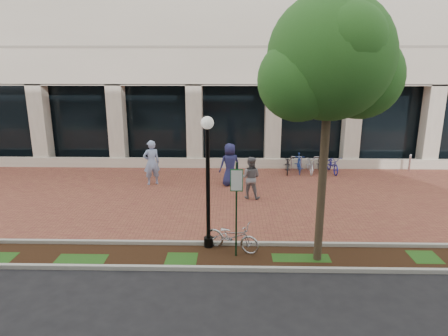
{
  "coord_description": "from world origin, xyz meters",
  "views": [
    {
      "loc": [
        -0.04,
        -15.41,
        5.32
      ],
      "look_at": [
        -0.37,
        -0.8,
        1.4
      ],
      "focal_mm": 32.0,
      "sensor_mm": 36.0,
      "label": 1
    }
  ],
  "objects_px": {
    "parking_sign": "(236,199)",
    "lamppost": "(208,175)",
    "pedestrian_left": "(152,163)",
    "bollard": "(410,163)",
    "locked_bicycle": "(232,236)",
    "pedestrian_right": "(230,165)",
    "pedestrian_mid": "(250,178)",
    "bike_rack_cluster": "(310,164)",
    "street_tree": "(332,65)"
  },
  "relations": [
    {
      "from": "pedestrian_left",
      "to": "bollard",
      "type": "relative_size",
      "value": 2.26
    },
    {
      "from": "pedestrian_left",
      "to": "street_tree",
      "type": "bearing_deg",
      "value": 107.77
    },
    {
      "from": "pedestrian_mid",
      "to": "bollard",
      "type": "height_order",
      "value": "pedestrian_mid"
    },
    {
      "from": "parking_sign",
      "to": "locked_bicycle",
      "type": "relative_size",
      "value": 1.63
    },
    {
      "from": "lamppost",
      "to": "pedestrian_right",
      "type": "xyz_separation_m",
      "value": [
        0.58,
        6.11,
        -1.25
      ]
    },
    {
      "from": "lamppost",
      "to": "street_tree",
      "type": "height_order",
      "value": "street_tree"
    },
    {
      "from": "pedestrian_left",
      "to": "bike_rack_cluster",
      "type": "distance_m",
      "value": 7.72
    },
    {
      "from": "lamppost",
      "to": "pedestrian_mid",
      "type": "distance_m",
      "value": 4.81
    },
    {
      "from": "pedestrian_mid",
      "to": "parking_sign",
      "type": "bearing_deg",
      "value": 96.98
    },
    {
      "from": "street_tree",
      "to": "pedestrian_left",
      "type": "bearing_deg",
      "value": 131.23
    },
    {
      "from": "locked_bicycle",
      "to": "pedestrian_right",
      "type": "xyz_separation_m",
      "value": [
        -0.12,
        6.32,
        0.51
      ]
    },
    {
      "from": "locked_bicycle",
      "to": "pedestrian_left",
      "type": "distance_m",
      "value": 7.32
    },
    {
      "from": "parking_sign",
      "to": "bike_rack_cluster",
      "type": "xyz_separation_m",
      "value": [
        3.71,
        8.85,
        -1.27
      ]
    },
    {
      "from": "lamppost",
      "to": "locked_bicycle",
      "type": "height_order",
      "value": "lamppost"
    },
    {
      "from": "pedestrian_mid",
      "to": "bike_rack_cluster",
      "type": "xyz_separation_m",
      "value": [
        3.11,
        3.86,
        -0.41
      ]
    },
    {
      "from": "lamppost",
      "to": "bike_rack_cluster",
      "type": "height_order",
      "value": "lamppost"
    },
    {
      "from": "bollard",
      "to": "pedestrian_right",
      "type": "bearing_deg",
      "value": -164.4
    },
    {
      "from": "parking_sign",
      "to": "bollard",
      "type": "distance_m",
      "value": 12.71
    },
    {
      "from": "locked_bicycle",
      "to": "bollard",
      "type": "bearing_deg",
      "value": -21.27
    },
    {
      "from": "pedestrian_mid",
      "to": "street_tree",
      "type": "bearing_deg",
      "value": 122.34
    },
    {
      "from": "pedestrian_left",
      "to": "pedestrian_right",
      "type": "distance_m",
      "value": 3.46
    },
    {
      "from": "lamppost",
      "to": "street_tree",
      "type": "relative_size",
      "value": 0.56
    },
    {
      "from": "street_tree",
      "to": "locked_bicycle",
      "type": "xyz_separation_m",
      "value": [
        -2.42,
        0.47,
        -4.78
      ]
    },
    {
      "from": "pedestrian_right",
      "to": "bollard",
      "type": "xyz_separation_m",
      "value": [
        8.93,
        2.49,
        -0.49
      ]
    },
    {
      "from": "locked_bicycle",
      "to": "street_tree",
      "type": "bearing_deg",
      "value": -77.39
    },
    {
      "from": "parking_sign",
      "to": "street_tree",
      "type": "relative_size",
      "value": 0.39
    },
    {
      "from": "street_tree",
      "to": "pedestrian_left",
      "type": "height_order",
      "value": "street_tree"
    },
    {
      "from": "pedestrian_left",
      "to": "bollard",
      "type": "xyz_separation_m",
      "value": [
        12.38,
        2.45,
        -0.55
      ]
    },
    {
      "from": "bollard",
      "to": "lamppost",
      "type": "bearing_deg",
      "value": -137.86
    },
    {
      "from": "parking_sign",
      "to": "lamppost",
      "type": "height_order",
      "value": "lamppost"
    },
    {
      "from": "parking_sign",
      "to": "lamppost",
      "type": "bearing_deg",
      "value": 145.75
    },
    {
      "from": "pedestrian_left",
      "to": "pedestrian_right",
      "type": "bearing_deg",
      "value": 155.88
    },
    {
      "from": "lamppost",
      "to": "bollard",
      "type": "relative_size",
      "value": 4.38
    },
    {
      "from": "lamppost",
      "to": "pedestrian_right",
      "type": "distance_m",
      "value": 6.26
    },
    {
      "from": "bike_rack_cluster",
      "to": "street_tree",
      "type": "bearing_deg",
      "value": -97.35
    },
    {
      "from": "pedestrian_right",
      "to": "bollard",
      "type": "distance_m",
      "value": 9.28
    },
    {
      "from": "locked_bicycle",
      "to": "pedestrian_mid",
      "type": "relative_size",
      "value": 0.98
    },
    {
      "from": "lamppost",
      "to": "pedestrian_right",
      "type": "relative_size",
      "value": 2.05
    },
    {
      "from": "street_tree",
      "to": "pedestrian_right",
      "type": "height_order",
      "value": "street_tree"
    },
    {
      "from": "parking_sign",
      "to": "street_tree",
      "type": "xyz_separation_m",
      "value": [
        2.3,
        -0.11,
        3.51
      ]
    },
    {
      "from": "pedestrian_left",
      "to": "pedestrian_mid",
      "type": "bearing_deg",
      "value": 134.37
    },
    {
      "from": "bike_rack_cluster",
      "to": "pedestrian_left",
      "type": "bearing_deg",
      "value": -162.43
    },
    {
      "from": "pedestrian_mid",
      "to": "pedestrian_right",
      "type": "height_order",
      "value": "pedestrian_right"
    },
    {
      "from": "pedestrian_left",
      "to": "locked_bicycle",
      "type": "bearing_deg",
      "value": 95.86
    },
    {
      "from": "lamppost",
      "to": "pedestrian_mid",
      "type": "xyz_separation_m",
      "value": [
        1.41,
        4.4,
        -1.35
      ]
    },
    {
      "from": "pedestrian_right",
      "to": "bike_rack_cluster",
      "type": "bearing_deg",
      "value": -172.41
    },
    {
      "from": "locked_bicycle",
      "to": "pedestrian_mid",
      "type": "bearing_deg",
      "value": 14.94
    },
    {
      "from": "pedestrian_mid",
      "to": "bollard",
      "type": "xyz_separation_m",
      "value": [
        8.1,
        4.2,
        -0.4
      ]
    },
    {
      "from": "street_tree",
      "to": "locked_bicycle",
      "type": "height_order",
      "value": "street_tree"
    },
    {
      "from": "pedestrian_left",
      "to": "bike_rack_cluster",
      "type": "height_order",
      "value": "pedestrian_left"
    }
  ]
}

